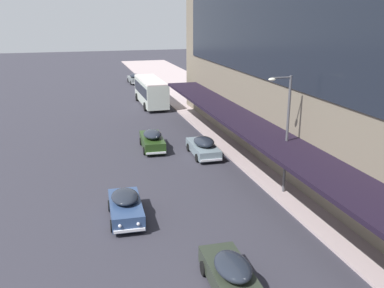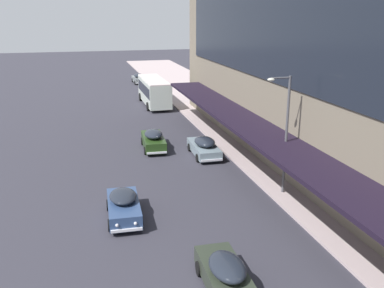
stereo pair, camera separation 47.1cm
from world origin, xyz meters
name	(u,v)px [view 2 (the right image)]	position (x,y,z in m)	size (l,w,h in m)	color
transit_bus_kerbside_front	(154,90)	(3.83, 41.19, 1.85)	(2.78, 9.38, 3.22)	silver
sedan_trailing_near	(226,275)	(0.25, 4.33, 0.77)	(1.84, 4.43, 1.57)	#2A3126
sedan_second_near	(139,78)	(4.37, 58.56, 0.76)	(1.88, 4.70, 1.56)	gray
sedan_lead_mid	(124,206)	(-3.04, 11.92, 0.76)	(1.96, 4.30, 1.52)	navy
sedan_second_mid	(204,147)	(4.28, 21.13, 0.76)	(1.98, 4.70, 1.55)	gray
sedan_oncoming_front	(153,140)	(0.70, 23.87, 0.81)	(1.99, 4.66, 1.66)	#223B16
street_lamp	(284,127)	(6.76, 12.66, 4.36)	(1.50, 0.28, 7.28)	#4C4C51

